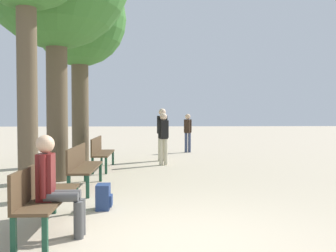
% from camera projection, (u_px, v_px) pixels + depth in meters
% --- Properties ---
extents(ground_plane, '(80.00, 80.00, 0.00)m').
position_uv_depth(ground_plane, '(173.00, 241.00, 4.64)').
color(ground_plane, '#B7A88E').
extents(bench_row_0, '(0.44, 1.81, 0.90)m').
position_uv_depth(bench_row_0, '(43.00, 191.00, 5.03)').
color(bench_row_0, '#4C3823').
rests_on(bench_row_0, ground_plane).
extents(bench_row_1, '(0.44, 1.81, 0.90)m').
position_uv_depth(bench_row_1, '(82.00, 163.00, 7.79)').
color(bench_row_1, '#4C3823').
rests_on(bench_row_1, ground_plane).
extents(bench_row_2, '(0.44, 1.81, 0.90)m').
position_uv_depth(bench_row_2, '(100.00, 150.00, 10.55)').
color(bench_row_2, '#4C3823').
rests_on(bench_row_2, ground_plane).
extents(tree_row_2, '(2.86, 2.86, 5.89)m').
position_uv_depth(tree_row_2, '(79.00, 23.00, 11.45)').
color(tree_row_2, brown).
rests_on(tree_row_2, ground_plane).
extents(person_seated, '(0.60, 0.34, 1.31)m').
position_uv_depth(person_seated, '(55.00, 183.00, 4.76)').
color(person_seated, '#4C4C4C').
rests_on(person_seated, ground_plane).
extents(backpack, '(0.26, 0.30, 0.42)m').
position_uv_depth(backpack, '(104.00, 197.00, 6.15)').
color(backpack, navy).
rests_on(backpack, ground_plane).
extents(pedestrian_near, '(0.35, 0.29, 1.74)m').
position_uv_depth(pedestrian_near, '(162.00, 131.00, 12.42)').
color(pedestrian_near, beige).
rests_on(pedestrian_near, ground_plane).
extents(pedestrian_mid, '(0.32, 0.26, 1.59)m').
position_uv_depth(pedestrian_mid, '(163.00, 135.00, 11.38)').
color(pedestrian_mid, beige).
rests_on(pedestrian_mid, ground_plane).
extents(pedestrian_far, '(0.31, 0.26, 1.55)m').
position_uv_depth(pedestrian_far, '(188.00, 130.00, 15.05)').
color(pedestrian_far, '#384260').
rests_on(pedestrian_far, ground_plane).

